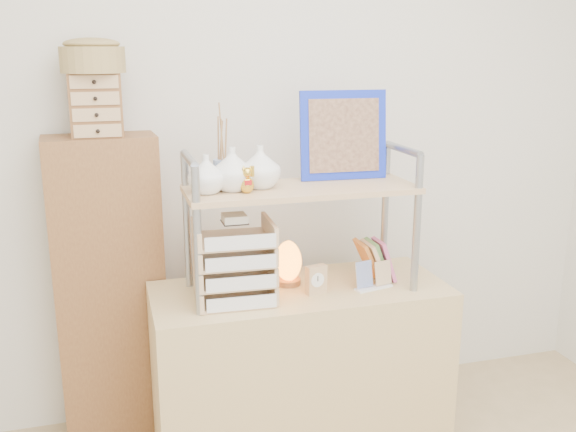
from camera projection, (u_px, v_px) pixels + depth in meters
name	position (u px, v px, depth m)	size (l,w,h in m)	color
room_shell	(396.00, 48.00, 1.61)	(3.42, 3.41, 2.61)	silver
desk	(300.00, 371.00, 2.70)	(1.20, 0.50, 0.75)	tan
cabinet	(110.00, 292.00, 2.77)	(0.45, 0.24, 1.35)	brown
hutch	(281.00, 181.00, 2.48)	(0.90, 0.34, 0.78)	#8F949C
letter_tray	(235.00, 267.00, 2.44)	(0.29, 0.28, 0.34)	tan
salt_lamp	(288.00, 262.00, 2.62)	(0.12, 0.11, 0.19)	brown
desk_clock	(316.00, 280.00, 2.53)	(0.09, 0.05, 0.12)	tan
postcard_stand	(373.00, 280.00, 2.59)	(0.17, 0.08, 0.12)	white
drawer_chest	(96.00, 105.00, 2.54)	(0.20, 0.16, 0.25)	brown
woven_basket	(93.00, 60.00, 2.50)	(0.25, 0.25, 0.10)	olive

